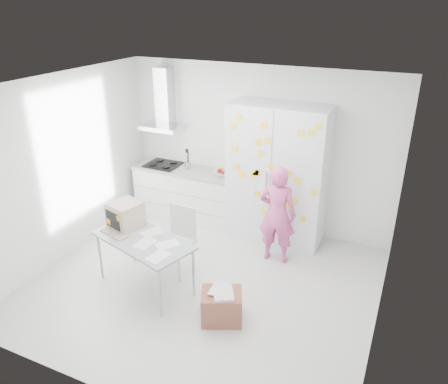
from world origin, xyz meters
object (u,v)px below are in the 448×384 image
at_px(person, 277,214).
at_px(cardboard_box, 222,306).
at_px(chair, 178,236).
at_px(desk, 132,225).

height_order(person, cardboard_box, person).
xyz_separation_m(person, chair, (-1.17, -0.84, -0.20)).
distance_m(person, chair, 1.45).
xyz_separation_m(person, cardboard_box, (-0.16, -1.57, -0.55)).
bearing_deg(person, chair, 30.70).
distance_m(desk, cardboard_box, 1.63).
relative_size(chair, cardboard_box, 1.63).
xyz_separation_m(person, desk, (-1.63, -1.27, 0.08)).
bearing_deg(person, cardboard_box, 79.20).
bearing_deg(desk, cardboard_box, 5.33).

